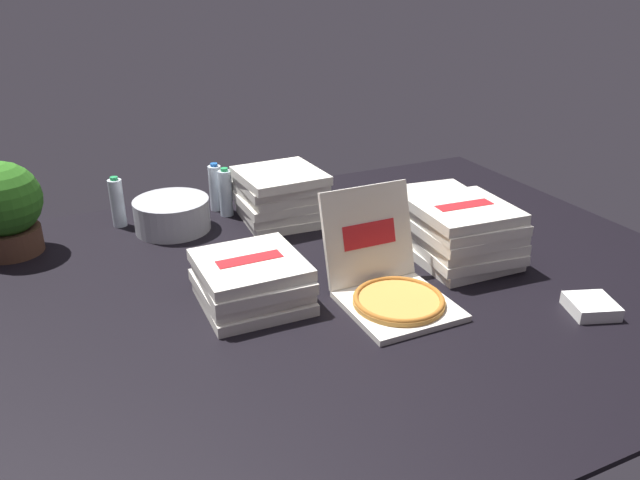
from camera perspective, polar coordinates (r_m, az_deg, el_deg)
ground_plane at (r=2.47m, az=-0.19°, el=-4.27°), size 3.20×2.40×0.02m
open_pizza_box at (r=2.32m, az=6.53°, el=-4.03°), size 0.38×0.49×0.39m
pizza_stack_center_far at (r=2.32m, az=-6.36°, el=-3.80°), size 0.39×0.41×0.17m
pizza_stack_right_far at (r=2.66m, az=13.26°, el=0.53°), size 0.43×0.43×0.26m
pizza_stack_left_near at (r=3.12m, az=10.92°, el=3.09°), size 0.42×0.42×0.13m
pizza_stack_right_near at (r=3.03m, az=-3.69°, el=4.14°), size 0.41×0.42×0.26m
ice_bucket at (r=3.02m, az=-13.56°, el=2.31°), size 0.36×0.36×0.15m
water_bottle_0 at (r=3.21m, az=-9.67°, el=4.82°), size 0.07×0.07×0.25m
water_bottle_1 at (r=3.12m, az=-8.75°, el=4.35°), size 0.07×0.07×0.25m
water_bottle_2 at (r=3.12m, az=-18.30°, el=3.31°), size 0.07×0.07×0.25m
potted_plant at (r=2.97m, az=-27.29°, el=2.76°), size 0.32×0.32×0.41m
napkin_pile at (r=2.47m, az=23.86°, el=-5.65°), size 0.21×0.21×0.05m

